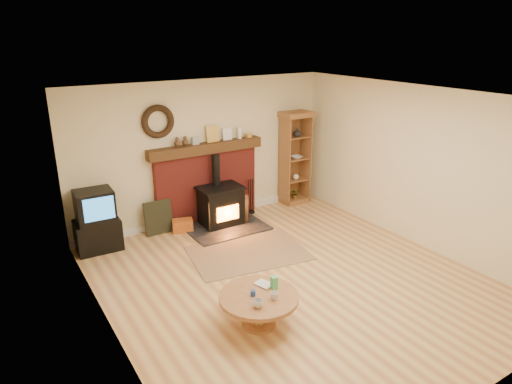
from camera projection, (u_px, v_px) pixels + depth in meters
ground at (292, 280)px, 6.56m from camera, size 5.50×5.50×0.00m
room_shell at (290, 164)px, 6.05m from camera, size 5.02×5.52×2.61m
chimney_breast at (207, 179)px, 8.42m from camera, size 2.20×0.22×1.78m
wood_stove at (221, 207)px, 8.29m from camera, size 1.40×1.00×1.30m
area_rug at (248, 253)px, 7.34m from camera, size 1.99×1.52×0.01m
tv_unit at (97, 222)px, 7.32m from camera, size 0.71×0.52×1.02m
curio_cabinet at (294, 158)px, 9.24m from camera, size 0.61×0.44×1.89m
firelog_box at (183, 226)px, 8.11m from camera, size 0.41×0.32×0.22m
leaning_painting at (159, 217)px, 7.98m from camera, size 0.50×0.13×0.59m
fire_tools at (251, 206)px, 8.93m from camera, size 0.16×0.16×0.70m
coffee_table at (259, 301)px, 5.45m from camera, size 0.96×0.96×0.57m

